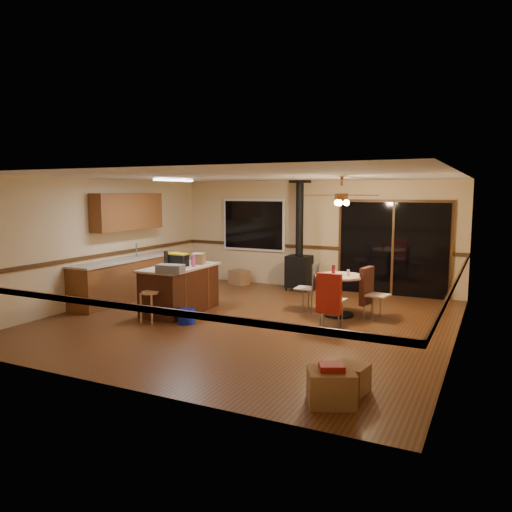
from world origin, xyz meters
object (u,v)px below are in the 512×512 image
Objects in this scene: wood_stove at (299,260)px; dining_table at (339,288)px; bar_stool at (150,307)px; chair_near at (329,294)px; chair_right at (368,286)px; box_under_window at (239,277)px; toolbox_grey at (170,269)px; box_corner_b at (350,378)px; box_corner_a at (331,387)px; kitchen_island at (180,289)px; toolbox_black at (178,260)px; chair_left at (311,282)px; blue_bucket at (186,316)px.

wood_stove is 2.77× the size of dining_table.
wood_stove is at bearing 71.19° from bar_stool.
chair_near and chair_right have the same top height.
bar_stool is 1.24× the size of box_under_window.
dining_table is (2.58, 1.77, -0.44)m from toolbox_grey.
box_corner_a is at bearing -100.99° from box_corner_b.
wood_stove is at bearing -1.75° from box_under_window.
chair_near reaches higher than box_corner_b.
box_corner_a is at bearing -30.18° from toolbox_grey.
toolbox_black is at bearing 150.41° from kitchen_island.
box_corner_a is 0.45m from box_corner_b.
box_corner_b is at bearing -71.41° from dining_table.
chair_right is at bearing -1.15° from chair_left.
chair_near is (2.66, 0.89, -0.38)m from toolbox_grey.
toolbox_black is 4.84m from box_corner_b.
box_corner_b is (4.37, -5.50, -0.02)m from box_under_window.
wood_stove is 1.73m from box_under_window.
chair_near reaches higher than box_corner_a.
chair_left is (1.68, 1.84, 0.46)m from blue_bucket.
chair_left is at bearing 25.70° from toolbox_black.
chair_left is 1.11m from chair_right.
toolbox_grey is 0.93× the size of box_corner_a.
wood_stove reaches higher than chair_right.
box_under_window is at bearing 138.39° from chair_near.
chair_right is 3.62m from box_corner_b.
chair_near is (0.68, -0.99, 0.01)m from chair_left.
box_under_window is (-3.73, 1.97, -0.42)m from chair_right.
wood_stove reaches higher than bar_stool.
bar_stool is 1.10× the size of box_corner_a.
box_under_window is at bearing 99.43° from toolbox_grey.
toolbox_grey is at bearing -104.86° from wood_stove.
chair_left is at bearing 43.42° from toolbox_grey.
chair_near is at bearing 18.47° from toolbox_grey.
toolbox_black is 0.88× the size of box_under_window.
wood_stove is at bearing 79.38° from blue_bucket.
wood_stove is 4.89× the size of chair_left.
toolbox_grey is 0.79m from bar_stool.
wood_stove is at bearing 66.91° from kitchen_island.
box_under_window is 0.89× the size of box_corner_a.
kitchen_island is at bearing -29.59° from toolbox_black.
toolbox_black is 0.78× the size of box_corner_a.
chair_near reaches higher than dining_table.
toolbox_black is at bearing 91.11° from bar_stool.
toolbox_grey reaches higher than chair_left.
toolbox_black is at bearing -160.81° from dining_table.
chair_near is at bearing -84.38° from dining_table.
bar_stool is at bearing -160.75° from chair_near.
wood_stove reaches higher than chair_near.
toolbox_grey reaches higher than chair_near.
chair_left is at bearing -36.58° from box_under_window.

